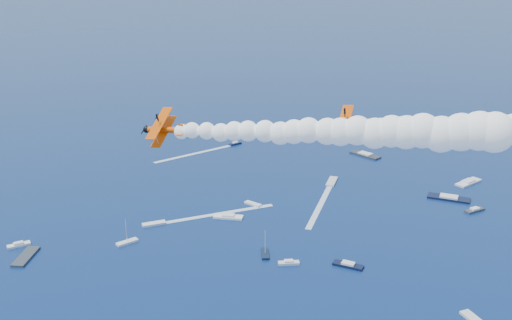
% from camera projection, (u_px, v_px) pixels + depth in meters
% --- Properties ---
extents(biplane_lead, '(9.45, 11.17, 8.46)m').
position_uv_depth(biplane_lead, '(349.00, 126.00, 108.17)').
color(biplane_lead, '#D84A04').
extents(biplane_trail, '(9.10, 11.06, 9.23)m').
position_uv_depth(biplane_trail, '(165.00, 130.00, 110.48)').
color(biplane_trail, '#E34D04').
extents(smoke_trail_trail, '(58.65, 12.80, 10.69)m').
position_uv_depth(smoke_trail_trail, '(325.00, 132.00, 101.73)').
color(smoke_trail_trail, white).
extents(spectator_boats, '(208.85, 187.59, 0.70)m').
position_uv_depth(spectator_boats, '(346.00, 211.00, 210.18)').
color(spectator_boats, silver).
rests_on(spectator_boats, ground).
extents(boat_wakes, '(78.87, 82.94, 0.04)m').
position_uv_depth(boat_wakes, '(241.00, 188.00, 230.10)').
color(boat_wakes, white).
rests_on(boat_wakes, ground).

